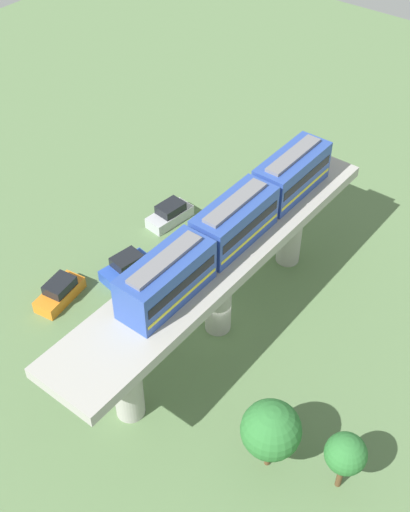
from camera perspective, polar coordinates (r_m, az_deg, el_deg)
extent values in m
plane|color=#5B7A4C|center=(49.16, 1.11, -6.11)|extent=(120.00, 120.00, 0.00)
cylinder|color=#A8A59E|center=(42.18, -6.73, -10.56)|extent=(1.90, 1.90, 6.68)
cylinder|color=#A8A59E|center=(46.71, 1.16, -3.39)|extent=(1.90, 1.90, 6.68)
cylinder|color=#A8A59E|center=(52.54, 7.38, 2.40)|extent=(1.90, 1.90, 6.68)
cube|color=#A8A59E|center=(44.11, 1.22, 0.00)|extent=(5.20, 28.85, 0.80)
cube|color=#2D4CA5|center=(39.83, -3.37, -2.02)|extent=(2.60, 6.60, 3.00)
cube|color=black|center=(39.66, -3.38, -1.76)|extent=(2.64, 6.07, 0.70)
cube|color=yellow|center=(40.36, -3.33, -2.78)|extent=(2.64, 6.34, 0.24)
cube|color=slate|center=(38.72, -3.46, -0.31)|extent=(1.10, 5.61, 0.24)
cube|color=#2D4CA5|center=(43.87, 2.57, 2.97)|extent=(2.60, 6.60, 3.00)
cube|color=black|center=(43.72, 2.58, 3.22)|extent=(2.64, 6.07, 0.70)
cube|color=yellow|center=(44.35, 2.54, 2.22)|extent=(2.64, 6.34, 0.24)
cube|color=slate|center=(42.86, 2.63, 4.64)|extent=(1.10, 5.61, 0.24)
cube|color=#2D4CA5|center=(48.58, 7.47, 7.04)|extent=(2.60, 6.60, 3.00)
cube|color=black|center=(48.43, 7.49, 7.28)|extent=(2.64, 6.07, 0.70)
cube|color=yellow|center=(49.01, 7.39, 6.33)|extent=(2.64, 6.34, 0.24)
cube|color=slate|center=(47.67, 7.64, 8.63)|extent=(1.10, 5.61, 0.24)
cube|color=#284CB7|center=(53.07, -6.79, -1.15)|extent=(2.42, 4.43, 1.00)
cube|color=black|center=(52.55, -6.76, -0.37)|extent=(1.97, 2.52, 0.76)
cube|color=orange|center=(51.90, -12.39, -3.27)|extent=(2.43, 4.43, 1.00)
cube|color=black|center=(51.35, -12.41, -2.49)|extent=(1.98, 2.53, 0.76)
cube|color=#B2B5BA|center=(57.79, -3.05, 3.40)|extent=(2.21, 4.36, 1.00)
cube|color=black|center=(57.33, -2.99, 4.16)|extent=(1.86, 2.45, 0.76)
cylinder|color=brown|center=(41.64, 5.48, -16.40)|extent=(0.36, 0.36, 2.63)
sphere|color=#2D7233|center=(39.70, 5.70, -14.67)|extent=(3.61, 3.61, 3.61)
cylinder|color=brown|center=(41.47, 11.61, -17.79)|extent=(0.36, 0.36, 2.74)
sphere|color=#2D7233|center=(39.74, 12.03, -16.31)|extent=(2.47, 2.47, 2.47)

